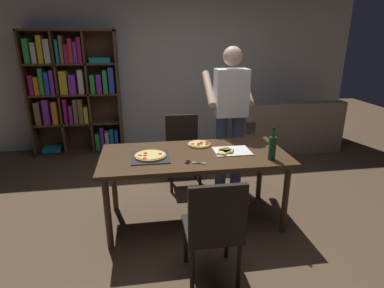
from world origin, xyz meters
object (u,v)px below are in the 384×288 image
chair_near_camera (214,226)px  couch (285,131)px  person_serving_pizza (230,111)px  chair_far_side (183,146)px  dining_table (194,160)px  second_pizza_plain (199,144)px  bookshelf (73,92)px  wine_bottle (272,147)px  pepperoni_pizza_on_tray (150,156)px  kitchen_scissors (192,162)px

chair_near_camera → couch: bearing=56.7°
chair_near_camera → person_serving_pizza: person_serving_pizza is taller
chair_near_camera → chair_far_side: (0.00, 1.82, 0.00)m
dining_table → second_pizza_plain: 0.27m
dining_table → chair_far_side: bearing=90.0°
chair_far_side → bookshelf: size_ratio=0.46×
dining_table → couch: couch is taller
second_pizza_plain → bookshelf: bearing=127.9°
wine_bottle → couch: bearing=61.8°
couch → pepperoni_pizza_on_tray: bearing=-139.0°
chair_near_camera → pepperoni_pizza_on_tray: size_ratio=2.49×
dining_table → bookshelf: (-1.57, 2.37, 0.33)m
wine_bottle → kitchen_scissors: size_ratio=1.60×
kitchen_scissors → dining_table: bearing=75.2°
dining_table → chair_near_camera: 0.93m
dining_table → chair_far_side: (0.00, 0.91, -0.17)m
bookshelf → kitchen_scissors: 3.02m
chair_far_side → second_pizza_plain: bearing=-82.2°
pepperoni_pizza_on_tray → chair_far_side: bearing=65.5°
pepperoni_pizza_on_tray → second_pizza_plain: size_ratio=1.48×
chair_near_camera → chair_far_side: size_ratio=1.00×
couch → chair_far_side: bearing=-150.5°
dining_table → kitchen_scissors: bearing=-104.8°
dining_table → pepperoni_pizza_on_tray: bearing=-174.4°
wine_bottle → kitchen_scissors: 0.77m
chair_near_camera → kitchen_scissors: 0.72m
couch → person_serving_pizza: (-1.35, -1.30, 0.70)m
chair_near_camera → bookshelf: 3.67m
couch → kitchen_scissors: (-1.96, -2.22, 0.45)m
dining_table → chair_far_side: size_ratio=2.04×
chair_far_side → wine_bottle: (0.70, -1.17, 0.36)m
pepperoni_pizza_on_tray → wine_bottle: size_ratio=1.15×
dining_table → second_pizza_plain: (0.09, 0.24, 0.08)m
couch → wine_bottle: size_ratio=5.45×
bookshelf → second_pizza_plain: bookshelf is taller
chair_far_side → kitchen_scissors: chair_far_side is taller
chair_near_camera → second_pizza_plain: size_ratio=3.68×
couch → person_serving_pizza: size_ratio=0.98×
person_serving_pizza → wine_bottle: size_ratio=5.54×
kitchen_scissors → second_pizza_plain: 0.50m
bookshelf → chair_near_camera: bearing=-64.5°
dining_table → couch: size_ratio=1.07×
person_serving_pizza → second_pizza_plain: person_serving_pizza is taller
pepperoni_pizza_on_tray → second_pizza_plain: 0.60m
dining_table → bookshelf: bearing=123.5°
chair_far_side → pepperoni_pizza_on_tray: size_ratio=2.49×
person_serving_pizza → second_pizza_plain: 0.68m
second_pizza_plain → pepperoni_pizza_on_tray: bearing=-152.0°
chair_near_camera → person_serving_pizza: size_ratio=0.51×
dining_table → couch: bearing=46.3°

